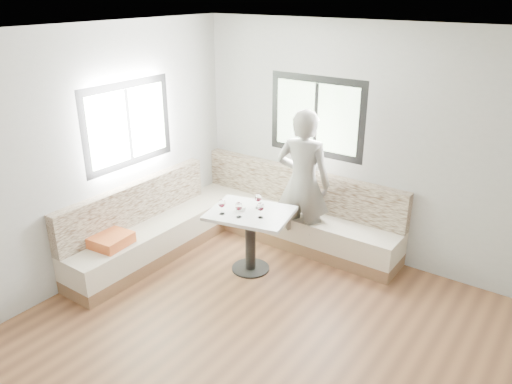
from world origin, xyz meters
TOP-DOWN VIEW (x-y plane):
  - room at (-0.08, 0.08)m, footprint 5.01×5.01m
  - banquette at (-1.59, 1.62)m, footprint 2.90×2.80m
  - table at (-1.07, 1.34)m, footprint 1.06×0.90m
  - person at (-0.82, 2.08)m, footprint 0.75×0.58m
  - olive_ramekin at (-1.19, 1.32)m, footprint 0.11×0.11m
  - wine_glass_a at (-1.29, 1.11)m, footprint 0.08×0.08m
  - wine_glass_b at (-1.09, 1.15)m, footprint 0.08×0.08m
  - wine_glass_c at (-0.88, 1.28)m, footprint 0.08×0.08m
  - wine_glass_d at (-1.06, 1.48)m, footprint 0.08×0.08m

SIDE VIEW (x-z plane):
  - banquette at x=-1.59m, z-range -0.14..0.81m
  - table at x=-1.07m, z-range 0.19..0.94m
  - olive_ramekin at x=-1.19m, z-range 0.76..0.80m
  - wine_glass_a at x=-1.29m, z-range 0.79..0.97m
  - wine_glass_b at x=-1.09m, z-range 0.79..0.97m
  - wine_glass_c at x=-0.88m, z-range 0.79..0.97m
  - wine_glass_d at x=-1.06m, z-range 0.79..0.97m
  - person at x=-0.82m, z-range 0.00..1.84m
  - room at x=-0.08m, z-range 0.01..2.82m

